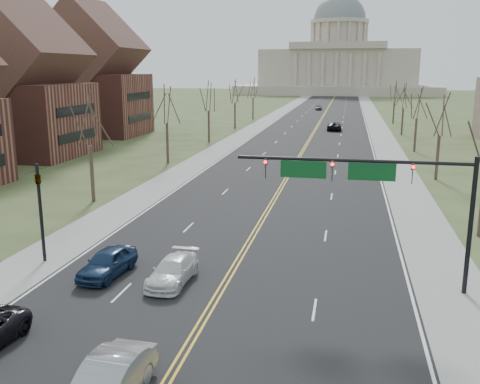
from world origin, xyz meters
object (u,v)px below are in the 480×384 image
at_px(signal_mast, 370,181).
at_px(signal_left, 40,202).
at_px(car_sb_outer_second, 108,262).
at_px(car_far_sb, 319,107).
at_px(car_far_nb, 334,126).
at_px(car_sb_inner_second, 173,271).
at_px(car_sb_inner_lead, 108,383).

height_order(signal_mast, signal_left, signal_mast).
xyz_separation_m(car_sb_outer_second, car_far_sb, (4.46, 127.90, -0.03)).
height_order(signal_left, car_far_nb, signal_left).
height_order(car_sb_inner_second, car_far_sb, car_far_sb).
xyz_separation_m(car_sb_inner_lead, car_far_nb, (5.15, 87.83, -0.03)).
height_order(car_sb_inner_lead, car_far_nb, car_sb_inner_lead).
xyz_separation_m(signal_mast, car_sb_inner_lead, (-8.98, -12.47, -4.94)).
bearing_deg(signal_left, car_far_sb, 85.83).
bearing_deg(car_sb_inner_lead, car_sb_inner_second, 99.34).
distance_m(signal_mast, car_sb_inner_lead, 16.14).
bearing_deg(car_sb_inner_second, car_far_nb, 86.96).
distance_m(car_sb_inner_lead, car_sb_inner_second, 10.90).
bearing_deg(car_far_sb, car_far_nb, -89.89).
height_order(signal_mast, car_sb_inner_lead, signal_mast).
distance_m(car_sb_inner_lead, car_sb_outer_second, 12.24).
relative_size(car_sb_outer_second, car_far_nb, 0.80).
bearing_deg(car_far_sb, car_sb_inner_second, -96.68).
xyz_separation_m(signal_mast, car_far_sb, (-9.71, 126.52, -5.01)).
relative_size(car_sb_inner_lead, car_far_sb, 1.14).
bearing_deg(car_far_sb, signal_left, -100.62).
relative_size(signal_mast, car_sb_outer_second, 2.68).
bearing_deg(car_sb_inner_lead, signal_left, 131.28).
xyz_separation_m(signal_left, car_far_sb, (9.24, 126.52, -2.97)).
distance_m(car_sb_outer_second, car_far_sb, 127.98).
bearing_deg(signal_mast, car_sb_inner_lead, -125.75).
bearing_deg(car_sb_inner_second, car_sb_outer_second, 177.89).
xyz_separation_m(car_sb_inner_second, car_far_nb, (6.42, 77.01, 0.11)).
height_order(signal_mast, car_far_nb, signal_mast).
xyz_separation_m(signal_left, car_far_nb, (15.12, 75.36, -2.92)).
distance_m(signal_mast, car_sb_outer_second, 15.08).
bearing_deg(car_sb_inner_second, car_far_sb, 91.49).
relative_size(car_sb_inner_lead, car_sb_outer_second, 1.09).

